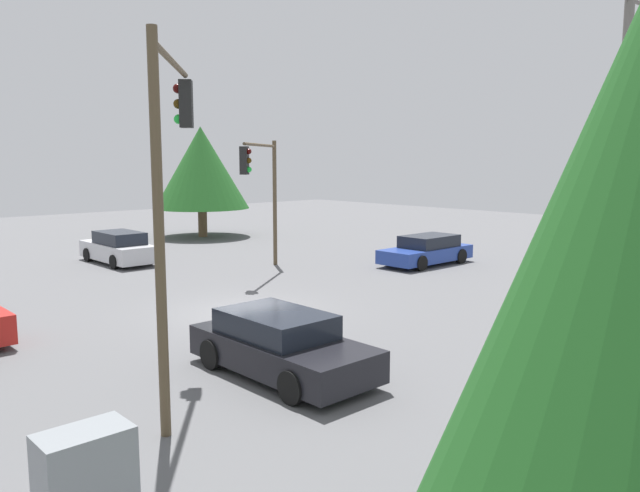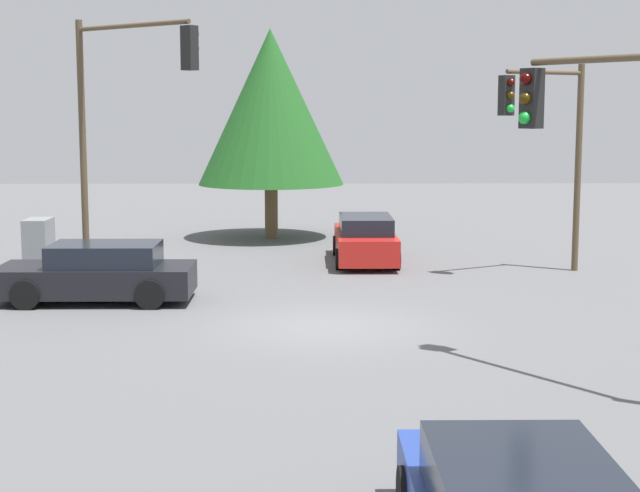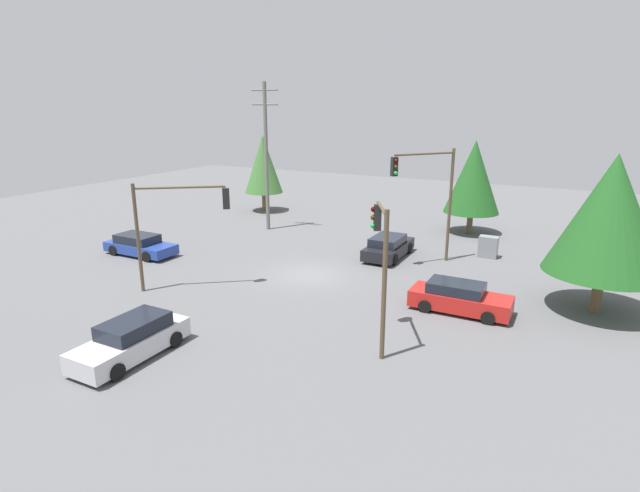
{
  "view_description": "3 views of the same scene",
  "coord_description": "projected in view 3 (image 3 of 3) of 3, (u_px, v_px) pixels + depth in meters",
  "views": [
    {
      "loc": [
        11.18,
        15.67,
        4.72
      ],
      "look_at": [
        -2.03,
        1.4,
        2.04
      ],
      "focal_mm": 35.0,
      "sensor_mm": 36.0,
      "label": 1
    },
    {
      "loc": [
        -20.1,
        0.35,
        4.52
      ],
      "look_at": [
        -1.83,
        0.12,
        1.96
      ],
      "focal_mm": 55.0,
      "sensor_mm": 36.0,
      "label": 2
    },
    {
      "loc": [
        13.03,
        -23.35,
        9.23
      ],
      "look_at": [
        -0.06,
        1.45,
        1.32
      ],
      "focal_mm": 28.0,
      "sensor_mm": 36.0,
      "label": 3
    }
  ],
  "objects": [
    {
      "name": "traffic_signal_cross",
      "position": [
        176.0,
        216.0,
        25.01
      ],
      "size": [
        3.88,
        3.0,
        5.58
      ],
      "rotation": [
        0.0,
        0.0,
        0.64
      ],
      "color": "brown",
      "rests_on": "ground_plane"
    },
    {
      "name": "tree_far",
      "position": [
        263.0,
        164.0,
        44.18
      ],
      "size": [
        3.35,
        3.35,
        6.79
      ],
      "color": "brown",
      "rests_on": "ground_plane"
    },
    {
      "name": "electrical_cabinet",
      "position": [
        488.0,
        247.0,
        31.31
      ],
      "size": [
        1.14,
        0.69,
        1.36
      ],
      "primitive_type": "cube",
      "color": "gray",
      "rests_on": "ground_plane"
    },
    {
      "name": "traffic_signal_aux",
      "position": [
        430.0,
        187.0,
        28.96
      ],
      "size": [
        2.79,
        3.49,
        6.84
      ],
      "rotation": [
        0.0,
        0.0,
        4.05
      ],
      "color": "brown",
      "rests_on": "ground_plane"
    },
    {
      "name": "sedan_dark",
      "position": [
        388.0,
        247.0,
        31.33
      ],
      "size": [
        2.06,
        4.56,
        1.39
      ],
      "color": "black",
      "rests_on": "ground_plane"
    },
    {
      "name": "sedan_silver",
      "position": [
        132.0,
        340.0,
        18.85
      ],
      "size": [
        1.88,
        4.59,
        1.48
      ],
      "rotation": [
        0.0,
        0.0,
        3.14
      ],
      "color": "silver",
      "rests_on": "ground_plane"
    },
    {
      "name": "traffic_signal_main",
      "position": [
        381.0,
        251.0,
        18.92
      ],
      "size": [
        1.59,
        2.61,
        5.75
      ],
      "rotation": [
        0.0,
        0.0,
        2.06
      ],
      "color": "brown",
      "rests_on": "ground_plane"
    },
    {
      "name": "sedan_blue",
      "position": [
        140.0,
        245.0,
        31.83
      ],
      "size": [
        4.74,
        2.01,
        1.33
      ],
      "rotation": [
        0.0,
        0.0,
        -1.57
      ],
      "color": "#233D93",
      "rests_on": "ground_plane"
    },
    {
      "name": "tree_behind",
      "position": [
        473.0,
        177.0,
        36.39
      ],
      "size": [
        4.01,
        4.01,
        6.86
      ],
      "color": "brown",
      "rests_on": "ground_plane"
    },
    {
      "name": "tree_left",
      "position": [
        610.0,
        215.0,
        21.97
      ],
      "size": [
        5.09,
        5.09,
        7.28
      ],
      "color": "brown",
      "rests_on": "ground_plane"
    },
    {
      "name": "sedan_red",
      "position": [
        459.0,
        298.0,
        23.0
      ],
      "size": [
        4.54,
        1.84,
        1.41
      ],
      "rotation": [
        0.0,
        0.0,
        -1.57
      ],
      "color": "red",
      "rests_on": "ground_plane"
    },
    {
      "name": "ground_plane",
      "position": [
        309.0,
        275.0,
        28.24
      ],
      "size": [
        80.0,
        80.0,
        0.0
      ],
      "primitive_type": "plane",
      "color": "#5B5B5E"
    },
    {
      "name": "utility_pole_tall",
      "position": [
        266.0,
        154.0,
        37.11
      ],
      "size": [
        2.2,
        0.28,
        10.91
      ],
      "color": "slate",
      "rests_on": "ground_plane"
    }
  ]
}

